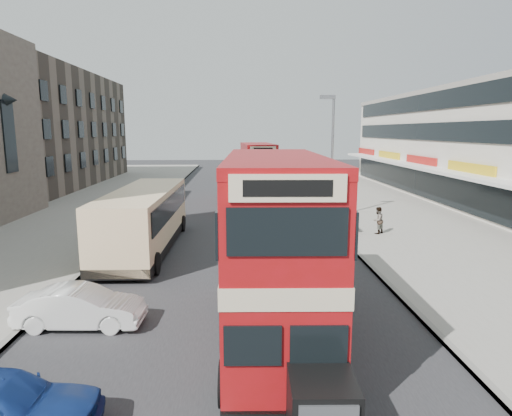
% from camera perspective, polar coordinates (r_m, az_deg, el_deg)
% --- Properties ---
extents(ground, '(160.00, 160.00, 0.00)m').
position_cam_1_polar(ground, '(12.37, -3.94, -18.47)').
color(ground, '#28282B').
rests_on(ground, ground).
extents(road_surface, '(12.00, 90.00, 0.01)m').
position_cam_1_polar(road_surface, '(31.44, -3.08, -0.86)').
color(road_surface, '#28282B').
rests_on(road_surface, ground).
extents(pavement_right, '(12.00, 90.00, 0.15)m').
position_cam_1_polar(pavement_right, '(33.52, 17.89, -0.53)').
color(pavement_right, gray).
rests_on(pavement_right, ground).
extents(pavement_left, '(12.00, 90.00, 0.15)m').
position_cam_1_polar(pavement_left, '(33.75, -23.91, -0.84)').
color(pavement_left, gray).
rests_on(pavement_left, ground).
extents(kerb_left, '(0.20, 90.00, 0.16)m').
position_cam_1_polar(kerb_left, '(32.07, -14.05, -0.80)').
color(kerb_left, gray).
rests_on(kerb_left, ground).
extents(kerb_right, '(0.20, 90.00, 0.16)m').
position_cam_1_polar(kerb_right, '(31.95, 7.92, -0.64)').
color(kerb_right, gray).
rests_on(kerb_right, ground).
extents(brick_terrace, '(14.00, 28.00, 12.00)m').
position_cam_1_polar(brick_terrace, '(53.74, -27.45, 8.96)').
color(brick_terrace, '#66594C').
rests_on(brick_terrace, ground).
extents(commercial_row, '(9.90, 46.20, 9.30)m').
position_cam_1_polar(commercial_row, '(38.31, 28.50, 6.97)').
color(commercial_row, beige).
rests_on(commercial_row, ground).
extents(street_lamp, '(1.00, 0.20, 8.12)m').
position_cam_1_polar(street_lamp, '(29.56, 9.65, 7.67)').
color(street_lamp, slate).
rests_on(street_lamp, ground).
extents(bus_main, '(2.79, 9.26, 5.06)m').
position_cam_1_polar(bus_main, '(12.13, 2.48, -5.46)').
color(bus_main, black).
rests_on(bus_main, ground).
extents(bus_second, '(2.79, 8.56, 4.69)m').
position_cam_1_polar(bus_second, '(36.40, 0.25, 4.55)').
color(bus_second, black).
rests_on(bus_second, ground).
extents(coach, '(2.91, 10.62, 2.80)m').
position_cam_1_polar(coach, '(22.63, -14.16, -1.14)').
color(coach, black).
rests_on(coach, ground).
extents(car_left_front, '(3.81, 1.47, 1.24)m').
position_cam_1_polar(car_left_front, '(14.70, -21.64, -11.77)').
color(car_left_front, white).
rests_on(car_left_front, ground).
extents(car_right_a, '(4.40, 1.90, 1.26)m').
position_cam_1_polar(car_right_a, '(25.40, 7.19, -2.08)').
color(car_right_a, maroon).
rests_on(car_right_a, ground).
extents(car_right_b, '(4.33, 2.29, 1.16)m').
position_cam_1_polar(car_right_b, '(32.51, 5.63, 0.50)').
color(car_right_b, '#B65212').
rests_on(car_right_b, ground).
extents(pedestrian_near, '(0.68, 0.66, 1.54)m').
position_cam_1_polar(pedestrian_near, '(25.79, 15.41, -1.52)').
color(pedestrian_near, gray).
rests_on(pedestrian_near, pavement_right).
extents(pedestrian_far, '(1.13, 0.52, 1.90)m').
position_cam_1_polar(pedestrian_far, '(41.74, 7.74, 3.26)').
color(pedestrian_far, gray).
rests_on(pedestrian_far, pavement_right).
extents(cyclist, '(0.90, 1.94, 1.90)m').
position_cam_1_polar(cyclist, '(31.37, 4.39, 0.26)').
color(cyclist, gray).
rests_on(cyclist, ground).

